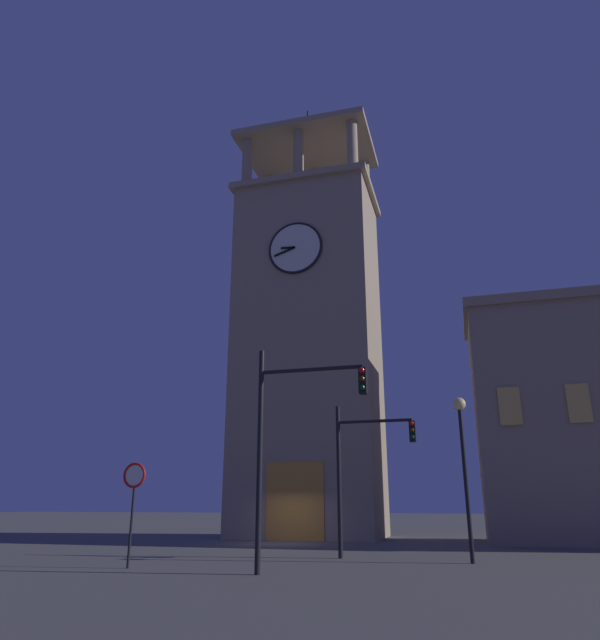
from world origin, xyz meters
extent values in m
plane|color=#56544F|center=(0.00, 0.00, 0.00)|extent=(200.00, 200.00, 0.00)
cube|color=gray|center=(-0.08, -5.27, 10.72)|extent=(8.38, 6.04, 21.43)
cube|color=gray|center=(-0.08, -5.27, 21.63)|extent=(8.98, 6.64, 0.40)
cylinder|color=gray|center=(-3.68, -2.85, 23.66)|extent=(0.70, 0.70, 3.65)
cylinder|color=gray|center=(-0.08, -2.85, 23.66)|extent=(0.70, 0.70, 3.65)
cylinder|color=gray|center=(3.51, -2.85, 23.66)|extent=(0.70, 0.70, 3.65)
cylinder|color=gray|center=(-3.68, -7.69, 23.66)|extent=(0.70, 0.70, 3.65)
cylinder|color=gray|center=(-0.08, -7.69, 23.66)|extent=(0.70, 0.70, 3.65)
cylinder|color=gray|center=(3.51, -7.69, 23.66)|extent=(0.70, 0.70, 3.65)
cube|color=gray|center=(-0.08, -5.27, 25.69)|extent=(8.98, 6.64, 0.40)
cylinder|color=black|center=(-0.08, -5.27, 27.41)|extent=(0.12, 0.12, 3.04)
cylinder|color=silver|center=(-0.08, -2.19, 16.68)|extent=(3.25, 0.12, 3.25)
torus|color=black|center=(-0.08, -2.17, 16.68)|extent=(3.41, 0.16, 3.41)
cube|color=black|center=(0.36, -2.09, 16.71)|extent=(0.90, 0.06, 0.17)
cube|color=black|center=(0.57, -2.09, 16.47)|extent=(1.35, 0.06, 0.54)
cube|color=orange|center=(-0.08, -2.30, 2.00)|extent=(3.20, 0.24, 4.00)
cube|color=#E0B259|center=(-14.24, -0.54, 6.27)|extent=(1.00, 0.12, 1.80)
cube|color=#E0B259|center=(-11.23, -0.54, 6.27)|extent=(1.00, 0.12, 1.80)
cylinder|color=black|center=(-3.34, 12.42, 3.13)|extent=(0.16, 0.16, 6.25)
cylinder|color=black|center=(-4.87, 12.42, 5.58)|extent=(3.07, 0.12, 0.12)
cube|color=black|center=(-6.41, 12.42, 5.16)|extent=(0.22, 0.30, 0.75)
sphere|color=red|center=(-6.41, 12.60, 5.43)|extent=(0.16, 0.16, 0.16)
sphere|color=#392705|center=(-6.41, 12.60, 5.18)|extent=(0.16, 0.16, 0.16)
sphere|color=#063316|center=(-6.41, 12.60, 4.93)|extent=(0.16, 0.16, 0.16)
cylinder|color=black|center=(-4.49, 6.98, 2.68)|extent=(0.16, 0.16, 5.36)
cylinder|color=black|center=(-5.86, 6.98, 4.76)|extent=(2.76, 0.12, 0.12)
cube|color=black|center=(-7.24, 6.98, 4.34)|extent=(0.22, 0.30, 0.75)
sphere|color=red|center=(-7.24, 7.16, 4.61)|extent=(0.16, 0.16, 0.16)
sphere|color=#392705|center=(-7.24, 7.16, 4.36)|extent=(0.16, 0.16, 0.16)
sphere|color=#063316|center=(-7.24, 7.16, 4.11)|extent=(0.16, 0.16, 0.16)
cylinder|color=black|center=(-8.96, 7.64, 2.47)|extent=(0.14, 0.14, 4.93)
sphere|color=#F9DB8C|center=(-8.96, 7.64, 5.15)|extent=(0.44, 0.44, 0.44)
cylinder|color=black|center=(0.94, 11.93, 1.39)|extent=(0.08, 0.08, 2.78)
cylinder|color=white|center=(0.94, 11.97, 2.68)|extent=(0.70, 0.04, 0.70)
torus|color=red|center=(0.94, 11.99, 2.68)|extent=(0.78, 0.08, 0.78)
camera|label=1|loc=(-9.07, 28.29, 1.82)|focal=32.14mm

